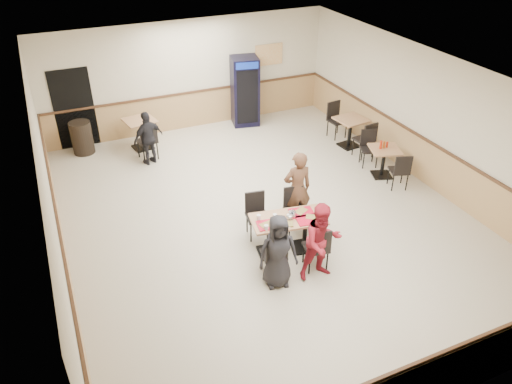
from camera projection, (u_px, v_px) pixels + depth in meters
name	position (u px, v px, depth m)	size (l,w,h in m)	color
ground	(265.00, 216.00, 10.52)	(10.00, 10.00, 0.00)	beige
room_shell	(286.00, 130.00, 12.81)	(10.00, 10.00, 10.00)	silver
main_table	(288.00, 229.00, 9.28)	(1.47, 0.91, 0.73)	black
main_chairs	(285.00, 231.00, 9.28)	(1.47, 1.79, 0.93)	black
diner_woman_left	(278.00, 251.00, 8.39)	(0.68, 0.44, 1.39)	black
diner_woman_right	(322.00, 242.00, 8.53)	(0.72, 0.56, 1.49)	maroon
diner_man_opposite	(297.00, 189.00, 9.89)	(0.59, 0.39, 1.62)	#533523
lone_diner	(148.00, 138.00, 12.16)	(0.80, 0.33, 1.36)	black
tabletop_clutter	(290.00, 218.00, 9.11)	(1.22, 0.66, 0.12)	red
side_table_near	(384.00, 158.00, 11.71)	(0.85, 0.85, 0.72)	black
side_table_near_chair_south	(399.00, 170.00, 11.28)	(0.42, 0.42, 0.91)	black
side_table_near_chair_north	(369.00, 149.00, 12.17)	(0.42, 0.42, 0.91)	black
side_table_far	(350.00, 128.00, 13.04)	(0.81, 0.81, 0.78)	black
side_table_far_chair_south	(364.00, 138.00, 12.57)	(0.46, 0.46, 0.99)	black
side_table_far_chair_north	(337.00, 120.00, 13.54)	(0.46, 0.46, 0.99)	black
condiment_caddy	(383.00, 145.00, 11.57)	(0.23, 0.06, 0.20)	#B6250D
back_table	(141.00, 129.00, 12.94)	(0.86, 0.86, 0.80)	black
back_table_chair_lone	(147.00, 140.00, 12.46)	(0.47, 0.47, 1.01)	black
pepsi_cooler	(245.00, 91.00, 14.09)	(0.86, 0.86, 1.94)	black
trash_bin	(82.00, 138.00, 12.77)	(0.54, 0.54, 0.85)	black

